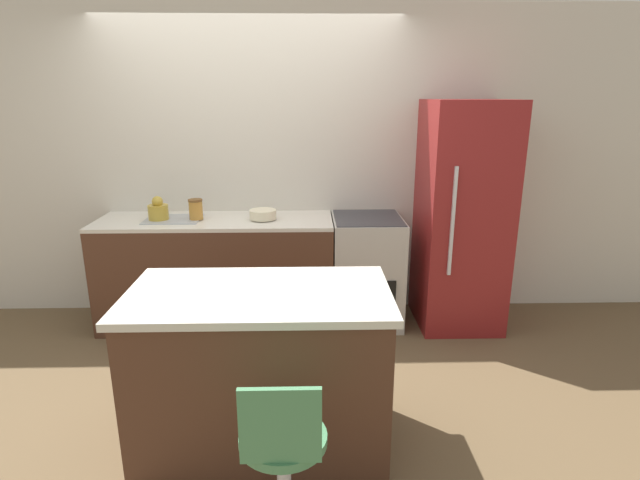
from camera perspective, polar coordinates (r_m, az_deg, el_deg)
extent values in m
plane|color=brown|center=(4.12, -8.02, -11.05)|extent=(14.00, 14.00, 0.00)
cube|color=beige|center=(4.37, -7.73, 8.48)|extent=(8.00, 0.06, 2.60)
cube|color=#4C2D1E|center=(4.29, -11.59, -3.74)|extent=(1.91, 0.62, 0.88)
cube|color=beige|center=(4.16, -11.94, 2.13)|extent=(1.91, 0.62, 0.03)
cube|color=#9EA3A8|center=(4.23, -16.43, 2.31)|extent=(0.44, 0.34, 0.01)
cube|color=#4C2D1E|center=(2.82, -6.69, -14.79)|extent=(1.31, 0.70, 0.87)
cube|color=beige|center=(2.61, -7.02, -6.23)|extent=(1.37, 0.75, 0.04)
cube|color=#B7B2A8|center=(4.24, 5.32, -3.47)|extent=(0.57, 0.62, 0.91)
cube|color=black|center=(4.00, 5.78, -6.81)|extent=(0.40, 0.01, 0.32)
cube|color=#333338|center=(4.11, 5.48, 2.53)|extent=(0.54, 0.59, 0.01)
cube|color=maroon|center=(4.24, 15.89, 2.58)|extent=(0.65, 0.69, 1.85)
cube|color=silver|center=(3.84, 14.91, 1.99)|extent=(0.02, 0.02, 0.83)
cylinder|color=#478456|center=(2.21, -4.24, -21.71)|extent=(0.36, 0.36, 0.04)
cube|color=#478456|center=(1.98, -4.57, -20.41)|extent=(0.31, 0.02, 0.32)
cylinder|color=#B29333|center=(4.22, -17.99, 3.04)|extent=(0.16, 0.16, 0.12)
sphere|color=#B29333|center=(4.21, -18.10, 4.20)|extent=(0.09, 0.09, 0.09)
cylinder|color=beige|center=(4.07, -6.55, 2.94)|extent=(0.22, 0.22, 0.07)
cylinder|color=#B77F33|center=(4.14, -14.00, 3.32)|extent=(0.11, 0.11, 0.15)
cylinder|color=brown|center=(4.13, -14.08, 4.42)|extent=(0.11, 0.11, 0.02)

